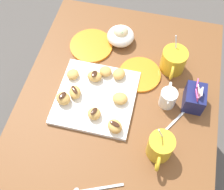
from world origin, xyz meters
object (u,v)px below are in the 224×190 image
object	(u,v)px
dining_table	(118,114)
beignet_4	(115,126)
beignet_1	(95,76)
beignet_8	(119,74)
coffee_mug_mustard_left	(174,60)
beignet_2	(94,114)
beignet_6	(120,98)
beignet_3	(63,98)
saucer_orange_left	(140,74)
beignet_0	(73,74)
saucer_orange_right	(91,46)
beignet_5	(75,92)
beignet_7	(106,71)
cream_pitcher_white	(168,97)
ice_cream_bowl	(121,35)
sugar_caddy	(194,98)
pastry_plate_square	(96,97)
coffee_mug_mustard_right	(160,147)

from	to	relation	value
dining_table	beignet_4	size ratio (longest dim) A/B	16.87
beignet_1	beignet_4	xyz separation A→B (m)	(0.18, 0.12, 0.00)
beignet_8	coffee_mug_mustard_left	bearing A→B (deg)	116.68
beignet_2	beignet_6	distance (m)	0.11
beignet_3	coffee_mug_mustard_left	bearing A→B (deg)	124.45
dining_table	saucer_orange_left	xyz separation A→B (m)	(-0.11, 0.06, 0.15)
coffee_mug_mustard_left	beignet_0	world-z (taller)	coffee_mug_mustard_left
saucer_orange_right	beignet_2	xyz separation A→B (m)	(0.32, 0.10, 0.03)
saucer_orange_right	beignet_5	bearing A→B (deg)	1.82
dining_table	beignet_7	distance (m)	0.20
beignet_4	beignet_6	bearing A→B (deg)	-176.83
cream_pitcher_white	beignet_2	xyz separation A→B (m)	(0.12, -0.24, -0.01)
saucer_orange_right	beignet_3	size ratio (longest dim) A/B	3.27
saucer_orange_right	beignet_5	size ratio (longest dim) A/B	3.23
ice_cream_bowl	coffee_mug_mustard_left	bearing A→B (deg)	68.24
sugar_caddy	beignet_8	xyz separation A→B (m)	(-0.05, -0.28, -0.01)
saucer_orange_left	beignet_1	xyz separation A→B (m)	(0.07, -0.16, 0.03)
ice_cream_bowl	beignet_2	bearing A→B (deg)	-2.00
dining_table	beignet_8	size ratio (longest dim) A/B	17.61
beignet_7	ice_cream_bowl	bearing A→B (deg)	174.53
sugar_caddy	beignet_0	world-z (taller)	sugar_caddy
pastry_plate_square	saucer_orange_left	world-z (taller)	pastry_plate_square
cream_pitcher_white	ice_cream_bowl	world-z (taller)	ice_cream_bowl
pastry_plate_square	cream_pitcher_white	size ratio (longest dim) A/B	2.72
coffee_mug_mustard_left	cream_pitcher_white	world-z (taller)	coffee_mug_mustard_left
beignet_1	beignet_2	distance (m)	0.16
cream_pitcher_white	saucer_orange_left	bearing A→B (deg)	-129.88
dining_table	beignet_1	world-z (taller)	beignet_1
cream_pitcher_white	dining_table	bearing A→B (deg)	-85.06
ice_cream_bowl	beignet_8	size ratio (longest dim) A/B	2.15
dining_table	beignet_4	distance (m)	0.22
sugar_caddy	saucer_orange_right	world-z (taller)	sugar_caddy
beignet_5	beignet_8	size ratio (longest dim) A/B	1.06
beignet_3	beignet_4	xyz separation A→B (m)	(0.06, 0.20, -0.00)
dining_table	pastry_plate_square	size ratio (longest dim) A/B	3.22
coffee_mug_mustard_left	saucer_orange_right	size ratio (longest dim) A/B	0.79
beignet_3	beignet_2	bearing A→B (deg)	75.30
beignet_5	beignet_4	bearing A→B (deg)	59.89
coffee_mug_mustard_right	beignet_0	distance (m)	0.42
beignet_7	beignet_6	bearing A→B (deg)	37.47
ice_cream_bowl	beignet_3	xyz separation A→B (m)	(0.34, -0.14, 0.00)
coffee_mug_mustard_left	beignet_7	bearing A→B (deg)	-68.40
beignet_1	beignet_4	distance (m)	0.22
ice_cream_bowl	sugar_caddy	bearing A→B (deg)	53.83
dining_table	coffee_mug_mustard_right	xyz separation A→B (m)	(0.18, 0.17, 0.20)
saucer_orange_right	beignet_7	world-z (taller)	beignet_7
dining_table	beignet_5	xyz separation A→B (m)	(0.04, -0.16, 0.18)
beignet_7	coffee_mug_mustard_right	bearing A→B (deg)	43.24
saucer_orange_left	beignet_3	bearing A→B (deg)	-52.83
pastry_plate_square	beignet_5	bearing A→B (deg)	-81.47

